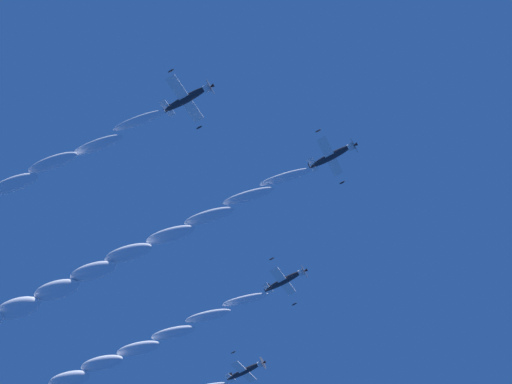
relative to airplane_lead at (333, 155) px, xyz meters
name	(u,v)px	position (x,y,z in m)	size (l,w,h in m)	color
airplane_lead	(333,155)	(0.00, 0.00, 0.00)	(7.49, 6.96, 3.46)	#232328
airplane_left_wingman	(286,280)	(10.44, 17.77, -1.69)	(7.46, 6.95, 3.60)	#232328
airplane_right_wingman	(188,98)	(-19.17, 7.49, -1.70)	(7.50, 6.96, 3.47)	#232328
airplane_slot_tail	(246,371)	(20.30, 35.11, -1.38)	(7.53, 6.97, 3.36)	#232328
smoke_trail_lead	(51,291)	(-13.39, 40.08, -6.80)	(21.22, 58.10, 11.99)	white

